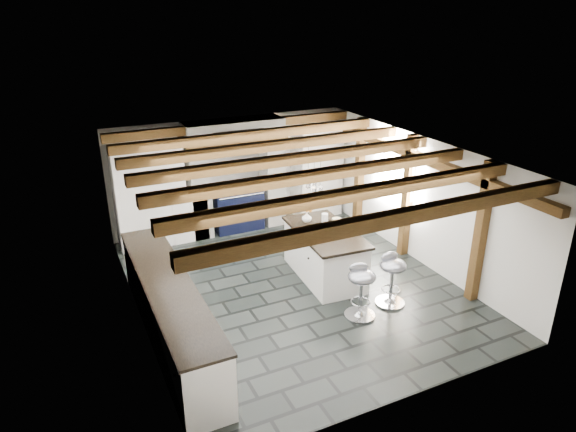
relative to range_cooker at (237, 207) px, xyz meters
name	(u,v)px	position (x,y,z in m)	size (l,w,h in m)	color
ground	(293,285)	(0.00, -2.68, -0.47)	(6.00, 6.00, 0.00)	black
room_shell	(228,205)	(-0.61, -1.26, 0.60)	(6.00, 6.03, 6.00)	silver
range_cooker	(237,207)	(0.00, 0.00, 0.00)	(1.00, 0.63, 0.99)	black
kitchen_island	(325,253)	(0.63, -2.62, -0.02)	(1.03, 1.81, 1.15)	white
bar_stool_near	(392,273)	(1.14, -3.84, 0.07)	(0.47, 0.47, 0.86)	silver
bar_stool_far	(361,285)	(0.51, -3.94, 0.07)	(0.53, 0.53, 0.87)	silver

